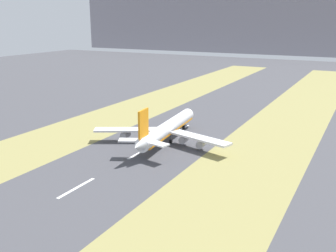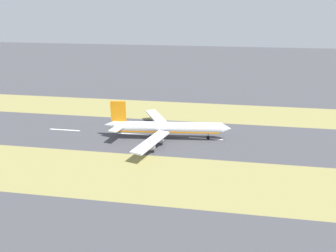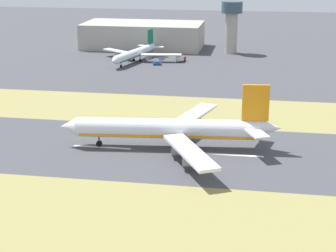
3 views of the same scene
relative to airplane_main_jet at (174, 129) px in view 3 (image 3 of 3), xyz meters
name	(u,v)px [view 3 (image 3 of 3)]	position (x,y,z in m)	size (l,w,h in m)	color
ground_plane	(177,152)	(-3.13, -1.30, -6.02)	(800.00, 800.00, 0.00)	#424247
grass_median_west	(147,220)	(-48.13, -1.30, -6.02)	(40.00, 600.00, 0.01)	olive
grass_median_east	(195,111)	(41.87, -1.30, -6.02)	(40.00, 600.00, 0.01)	olive
centreline_dash_mid	(233,155)	(-3.13, -18.10, -6.01)	(1.20, 18.00, 0.01)	silver
centreline_dash_far	(102,147)	(-3.13, 21.90, -6.01)	(1.20, 18.00, 0.01)	silver
airplane_main_jet	(174,129)	(0.00, 0.00, 0.00)	(63.80, 67.21, 20.20)	white
terminal_building	(143,35)	(175.56, 46.93, 1.53)	(36.00, 71.43, 15.11)	#A39E93
control_tower	(232,21)	(165.76, -7.00, 12.19)	(12.00, 12.00, 29.53)	#A39E93
airplane_parked_apron	(136,53)	(131.94, 41.58, -1.53)	(49.43, 46.36, 15.05)	silver
service_truck	(181,59)	(135.02, 17.78, -4.36)	(6.27, 5.00, 3.10)	#B2231E
apron_car	(157,63)	(124.05, 28.60, -5.02)	(2.63, 4.65, 2.03)	#1E51B2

